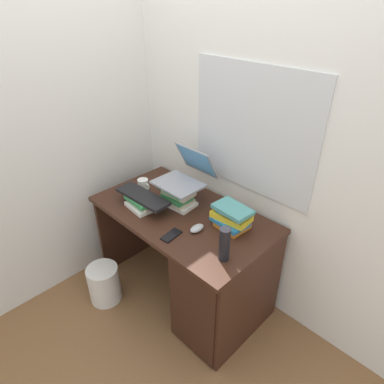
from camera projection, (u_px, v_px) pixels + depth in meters
ground_plane at (184, 289)px, 2.66m from camera, size 6.00×6.00×0.00m
wall_back at (224, 120)px, 2.22m from camera, size 6.00×0.06×2.60m
wall_left at (107, 107)px, 2.46m from camera, size 0.05×6.00×2.60m
desk at (212, 274)px, 2.25m from camera, size 1.25×0.70×0.74m
book_stack_tall at (178, 194)px, 2.32m from camera, size 0.26×0.18×0.16m
book_stack_keyboard_riser at (143, 202)px, 2.31m from camera, size 0.23×0.19×0.08m
book_stack_side at (232, 217)px, 2.09m from camera, size 0.26×0.19×0.15m
laptop at (186, 174)px, 2.30m from camera, size 0.32×0.36×0.23m
keyboard at (143, 196)px, 2.28m from camera, size 0.43×0.16×0.02m
computer_mouse at (197, 228)px, 2.09m from camera, size 0.06×0.10×0.04m
mug at (143, 185)px, 2.51m from camera, size 0.12×0.08×0.09m
water_bottle at (224, 244)px, 1.83m from camera, size 0.06×0.06×0.21m
cell_phone at (171, 235)px, 2.05m from camera, size 0.08×0.14×0.01m
wastebasket at (104, 284)px, 2.51m from camera, size 0.23×0.23×0.30m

